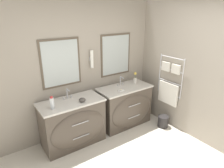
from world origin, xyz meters
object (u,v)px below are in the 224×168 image
Objects in this scene: toiletry_bottle at (52,103)px; flower_vase at (135,79)px; waste_bin at (163,121)px; vanity_left at (73,123)px; vanity_right at (125,106)px; amenity_bowl at (82,100)px.

flower_vase is (1.85, 0.13, 0.01)m from toiletry_bottle.
waste_bin is at bearing -13.02° from toiletry_bottle.
vanity_left and vanity_right have the same top height.
vanity_left is 1.18m from vanity_right.
vanity_left is at bearing 180.00° from vanity_right.
vanity_left reaches higher than waste_bin.
vanity_right reaches higher than waste_bin.
vanity_left is 1.89m from waste_bin.
toiletry_bottle is (-0.35, -0.06, 0.51)m from vanity_left.
waste_bin is at bearing -42.59° from vanity_right.
amenity_bowl reaches higher than waste_bin.
flower_vase is (1.50, 0.08, 0.52)m from vanity_left.
toiletry_bottle is 1.86m from flower_vase.
flower_vase is at bearing 2.88° from vanity_left.
flower_vase is at bearing 4.04° from toiletry_bottle.
amenity_bowl is 1.36m from flower_vase.
vanity_right is 9.69× the size of amenity_bowl.
waste_bin is at bearing -17.13° from vanity_left.
flower_vase reaches higher than waste_bin.
toiletry_bottle is 1.83× the size of amenity_bowl.
flower_vase is at bearing 13.42° from vanity_right.
vanity_left is at bearing 8.91° from toiletry_bottle.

